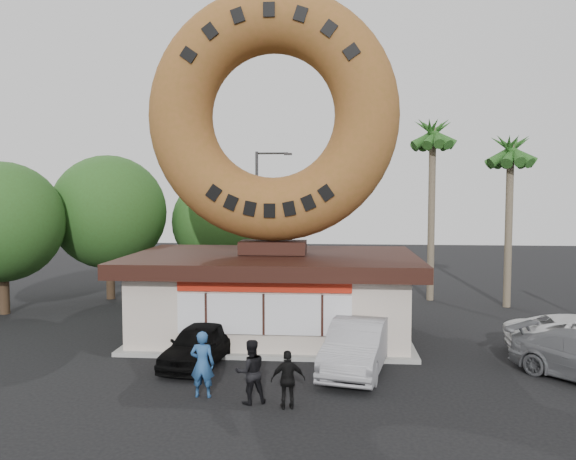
{
  "coord_description": "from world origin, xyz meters",
  "views": [
    {
      "loc": [
        2.34,
        -15.87,
        5.77
      ],
      "look_at": [
        0.75,
        4.0,
        4.38
      ],
      "focal_mm": 35.0,
      "sensor_mm": 36.0,
      "label": 1
    }
  ],
  "objects_px": {
    "person_left": "(202,364)",
    "car_silver": "(357,346)",
    "person_center": "(251,371)",
    "person_right": "(288,380)",
    "donut_shop": "(273,292)",
    "giant_donut": "(273,116)",
    "street_lamp": "(259,213)",
    "car_black": "(199,344)"
  },
  "relations": [
    {
      "from": "person_left",
      "to": "car_silver",
      "type": "height_order",
      "value": "person_left"
    },
    {
      "from": "person_center",
      "to": "person_right",
      "type": "distance_m",
      "value": 1.09
    },
    {
      "from": "person_right",
      "to": "donut_shop",
      "type": "bearing_deg",
      "value": -90.37
    },
    {
      "from": "giant_donut",
      "to": "person_left",
      "type": "height_order",
      "value": "giant_donut"
    },
    {
      "from": "donut_shop",
      "to": "giant_donut",
      "type": "distance_m",
      "value": 6.91
    },
    {
      "from": "donut_shop",
      "to": "person_left",
      "type": "distance_m",
      "value": 6.9
    },
    {
      "from": "donut_shop",
      "to": "giant_donut",
      "type": "bearing_deg",
      "value": 90.0
    },
    {
      "from": "street_lamp",
      "to": "person_left",
      "type": "relative_size",
      "value": 4.27
    },
    {
      "from": "street_lamp",
      "to": "car_silver",
      "type": "height_order",
      "value": "street_lamp"
    },
    {
      "from": "giant_donut",
      "to": "person_left",
      "type": "distance_m",
      "value": 10.34
    },
    {
      "from": "giant_donut",
      "to": "street_lamp",
      "type": "distance_m",
      "value": 11.0
    },
    {
      "from": "person_left",
      "to": "person_center",
      "type": "relative_size",
      "value": 1.07
    },
    {
      "from": "donut_shop",
      "to": "car_black",
      "type": "bearing_deg",
      "value": -118.74
    },
    {
      "from": "person_left",
      "to": "person_right",
      "type": "xyz_separation_m",
      "value": [
        2.46,
        -0.65,
        -0.15
      ]
    },
    {
      "from": "person_left",
      "to": "person_right",
      "type": "bearing_deg",
      "value": 165.84
    },
    {
      "from": "street_lamp",
      "to": "person_center",
      "type": "relative_size",
      "value": 4.56
    },
    {
      "from": "person_right",
      "to": "car_silver",
      "type": "distance_m",
      "value": 3.89
    },
    {
      "from": "donut_shop",
      "to": "person_left",
      "type": "bearing_deg",
      "value": -100.75
    },
    {
      "from": "donut_shop",
      "to": "person_center",
      "type": "xyz_separation_m",
      "value": [
        0.14,
        -7.08,
        -0.89
      ]
    },
    {
      "from": "person_left",
      "to": "street_lamp",
      "type": "bearing_deg",
      "value": -87.4
    },
    {
      "from": "car_black",
      "to": "street_lamp",
      "type": "bearing_deg",
      "value": 98.03
    },
    {
      "from": "person_left",
      "to": "person_right",
      "type": "height_order",
      "value": "person_left"
    },
    {
      "from": "person_center",
      "to": "car_black",
      "type": "bearing_deg",
      "value": -78.12
    },
    {
      "from": "donut_shop",
      "to": "giant_donut",
      "type": "xyz_separation_m",
      "value": [
        0.0,
        0.02,
        6.91
      ]
    },
    {
      "from": "street_lamp",
      "to": "car_black",
      "type": "bearing_deg",
      "value": -90.96
    },
    {
      "from": "person_center",
      "to": "person_right",
      "type": "xyz_separation_m",
      "value": [
        1.05,
        -0.29,
        -0.09
      ]
    },
    {
      "from": "giant_donut",
      "to": "person_left",
      "type": "xyz_separation_m",
      "value": [
        -1.28,
        -6.74,
        -7.74
      ]
    },
    {
      "from": "person_left",
      "to": "car_black",
      "type": "distance_m",
      "value": 3.04
    },
    {
      "from": "street_lamp",
      "to": "car_black",
      "type": "xyz_separation_m",
      "value": [
        -0.23,
        -13.82,
        -3.81
      ]
    },
    {
      "from": "donut_shop",
      "to": "person_left",
      "type": "relative_size",
      "value": 5.98
    },
    {
      "from": "person_right",
      "to": "car_silver",
      "type": "relative_size",
      "value": 0.32
    },
    {
      "from": "person_left",
      "to": "car_black",
      "type": "xyz_separation_m",
      "value": [
        -0.81,
        2.92,
        -0.26
      ]
    },
    {
      "from": "person_left",
      "to": "car_black",
      "type": "height_order",
      "value": "person_left"
    },
    {
      "from": "giant_donut",
      "to": "person_right",
      "type": "relative_size",
      "value": 6.24
    },
    {
      "from": "donut_shop",
      "to": "car_black",
      "type": "height_order",
      "value": "donut_shop"
    },
    {
      "from": "person_center",
      "to": "person_right",
      "type": "height_order",
      "value": "person_center"
    },
    {
      "from": "giant_donut",
      "to": "car_black",
      "type": "relative_size",
      "value": 2.46
    },
    {
      "from": "person_left",
      "to": "giant_donut",
      "type": "bearing_deg",
      "value": -100.1
    },
    {
      "from": "person_left",
      "to": "car_silver",
      "type": "relative_size",
      "value": 0.39
    },
    {
      "from": "giant_donut",
      "to": "car_black",
      "type": "bearing_deg",
      "value": -118.64
    },
    {
      "from": "giant_donut",
      "to": "car_silver",
      "type": "height_order",
      "value": "giant_donut"
    },
    {
      "from": "street_lamp",
      "to": "car_black",
      "type": "height_order",
      "value": "street_lamp"
    }
  ]
}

